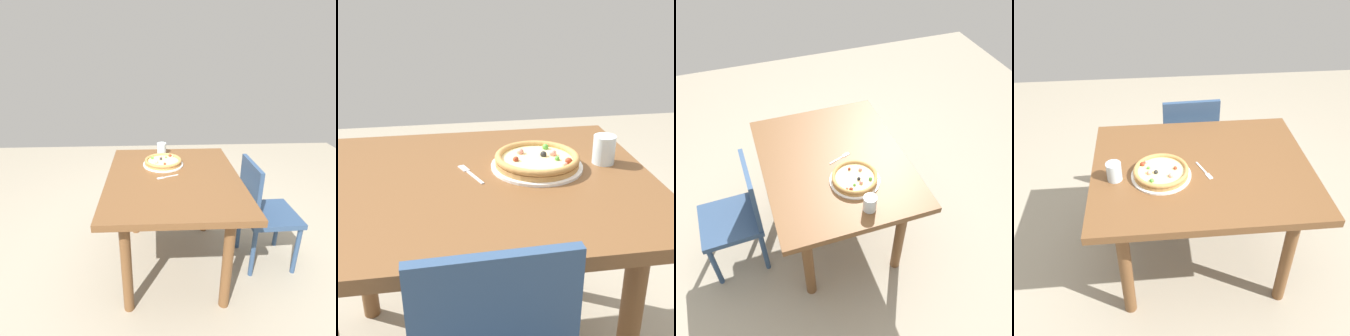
% 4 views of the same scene
% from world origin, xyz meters
% --- Properties ---
extents(ground_plane, '(6.00, 6.00, 0.00)m').
position_xyz_m(ground_plane, '(0.00, 0.00, 0.00)').
color(ground_plane, '#9E937F').
extents(dining_table, '(1.20, 0.95, 0.78)m').
position_xyz_m(dining_table, '(0.00, 0.00, 0.67)').
color(dining_table, brown).
rests_on(dining_table, ground).
extents(chair_near, '(0.41, 0.41, 0.87)m').
position_xyz_m(chair_near, '(-0.00, -0.69, 0.48)').
color(chair_near, navy).
rests_on(chair_near, ground).
extents(plate, '(0.32, 0.32, 0.01)m').
position_xyz_m(plate, '(0.23, 0.06, 0.78)').
color(plate, white).
rests_on(plate, dining_table).
extents(pizza, '(0.29, 0.29, 0.04)m').
position_xyz_m(pizza, '(0.23, 0.07, 0.81)').
color(pizza, '#B78447').
rests_on(pizza, plate).
extents(fork, '(0.08, 0.16, 0.00)m').
position_xyz_m(fork, '(-0.01, 0.05, 0.78)').
color(fork, silver).
rests_on(fork, dining_table).
extents(drinking_glass, '(0.08, 0.08, 0.10)m').
position_xyz_m(drinking_glass, '(0.47, 0.07, 0.83)').
color(drinking_glass, silver).
rests_on(drinking_glass, dining_table).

